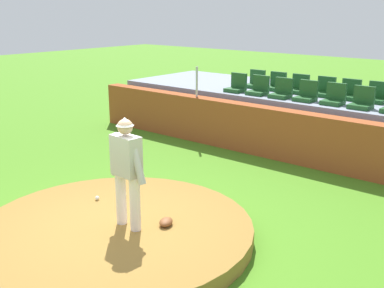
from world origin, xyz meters
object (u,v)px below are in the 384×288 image
at_px(stadium_chair_8, 276,85).
at_px(stadium_chair_9, 299,87).
at_px(stadium_chair_5, 362,101).
at_px(fielding_glove, 166,222).
at_px(stadium_chair_10, 325,90).
at_px(pitcher, 126,165).
at_px(stadium_chair_2, 282,92).
at_px(stadium_chair_0, 237,86).
at_px(baseball, 97,198).
at_px(stadium_chair_7, 256,82).
at_px(stadium_chair_1, 259,89).
at_px(stadium_chair_4, 334,98).
at_px(stadium_chair_11, 349,93).
at_px(stadium_chair_3, 306,94).
at_px(stadium_chair_12, 377,96).

relative_size(stadium_chair_8, stadium_chair_9, 1.00).
height_order(stadium_chair_5, stadium_chair_9, same).
bearing_deg(fielding_glove, stadium_chair_10, 157.66).
height_order(pitcher, stadium_chair_10, pitcher).
relative_size(fielding_glove, stadium_chair_8, 0.60).
height_order(fielding_glove, stadium_chair_2, stadium_chair_2).
relative_size(fielding_glove, stadium_chair_0, 0.60).
bearing_deg(baseball, stadium_chair_8, 93.64).
height_order(stadium_chair_7, stadium_chair_8, same).
bearing_deg(stadium_chair_2, fielding_glove, 103.12).
bearing_deg(stadium_chair_1, stadium_chair_4, -179.32).
height_order(pitcher, fielding_glove, pitcher).
bearing_deg(baseball, stadium_chair_5, 67.93).
distance_m(pitcher, stadium_chair_9, 7.14).
height_order(pitcher, stadium_chair_2, pitcher).
bearing_deg(stadium_chair_11, stadium_chair_3, 50.71).
xyz_separation_m(stadium_chair_4, stadium_chair_12, (0.69, 0.89, 0.00)).
height_order(stadium_chair_3, stadium_chair_10, same).
xyz_separation_m(stadium_chair_1, stadium_chair_12, (2.79, 0.92, 0.00)).
xyz_separation_m(stadium_chair_0, stadium_chair_8, (0.70, 0.92, 0.00)).
bearing_deg(baseball, stadium_chair_3, 80.67).
height_order(stadium_chair_3, stadium_chair_4, same).
distance_m(stadium_chair_3, stadium_chair_4, 0.71).
bearing_deg(stadium_chair_4, stadium_chair_12, -127.95).
bearing_deg(stadium_chair_5, stadium_chair_3, -0.71).
bearing_deg(stadium_chair_11, stadium_chair_10, -0.84).
xyz_separation_m(stadium_chair_0, stadium_chair_4, (2.80, 0.03, 0.00)).
xyz_separation_m(baseball, stadium_chair_4, (1.67, 5.86, 1.17)).
distance_m(stadium_chair_3, stadium_chair_9, 1.12).
bearing_deg(stadium_chair_0, stadium_chair_7, -90.31).
relative_size(stadium_chair_3, stadium_chair_12, 1.00).
relative_size(baseball, stadium_chair_0, 0.15).
height_order(baseball, stadium_chair_11, stadium_chair_11).
bearing_deg(stadium_chair_4, stadium_chair_2, 1.50).
xyz_separation_m(stadium_chair_5, stadium_chair_11, (-0.67, 0.91, 0.00)).
height_order(baseball, stadium_chair_0, stadium_chair_0).
height_order(baseball, stadium_chair_4, stadium_chair_4).
distance_m(pitcher, stadium_chair_7, 7.49).
bearing_deg(stadium_chair_5, stadium_chair_1, -0.21).
distance_m(stadium_chair_8, stadium_chair_10, 1.44).
bearing_deg(stadium_chair_12, stadium_chair_1, 18.16).
relative_size(stadium_chair_1, stadium_chair_12, 1.00).
height_order(stadium_chair_5, stadium_chair_8, same).
relative_size(baseball, fielding_glove, 0.25).
distance_m(stadium_chair_1, stadium_chair_3, 1.38).
height_order(baseball, stadium_chair_2, stadium_chair_2).
bearing_deg(pitcher, stadium_chair_8, 107.15).
bearing_deg(fielding_glove, stadium_chair_11, 151.92).
bearing_deg(stadium_chair_8, stadium_chair_5, 161.66).
xyz_separation_m(stadium_chair_4, stadium_chair_8, (-2.10, 0.89, 0.00)).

